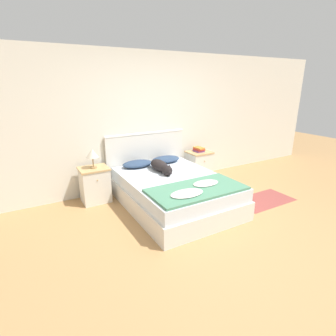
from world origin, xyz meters
name	(u,v)px	position (x,y,z in m)	size (l,w,h in m)	color
ground_plane	(218,230)	(0.00, 0.00, 0.00)	(16.00, 16.00, 0.00)	tan
wall_back	(150,121)	(0.00, 2.13, 1.27)	(9.00, 0.06, 2.55)	silver
bed	(174,192)	(-0.13, 0.99, 0.25)	(1.54, 2.09, 0.51)	silver
headboard	(146,158)	(-0.13, 2.06, 0.56)	(1.62, 0.06, 1.09)	silver
nightstand_left	(95,185)	(-1.23, 1.81, 0.31)	(0.48, 0.42, 0.61)	silver
nightstand_right	(199,166)	(0.97, 1.81, 0.31)	(0.48, 0.42, 0.61)	silver
pillow_left	(138,164)	(-0.43, 1.81, 0.56)	(0.57, 0.35, 0.12)	navy
pillow_right	(166,159)	(0.17, 1.81, 0.56)	(0.57, 0.35, 0.12)	navy
quilt	(197,189)	(-0.14, 0.35, 0.53)	(1.41, 0.72, 0.06)	#4C8466
dog	(161,166)	(-0.18, 1.36, 0.60)	(0.23, 0.73, 0.20)	black
book_stack	(199,149)	(0.97, 1.82, 0.66)	(0.18, 0.24, 0.09)	#703D7F
table_lamp	(92,154)	(-1.23, 1.81, 0.86)	(0.20, 0.20, 0.33)	#9E7A4C
rug	(264,200)	(1.36, 0.37, 0.00)	(1.06, 0.59, 0.00)	#93423D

